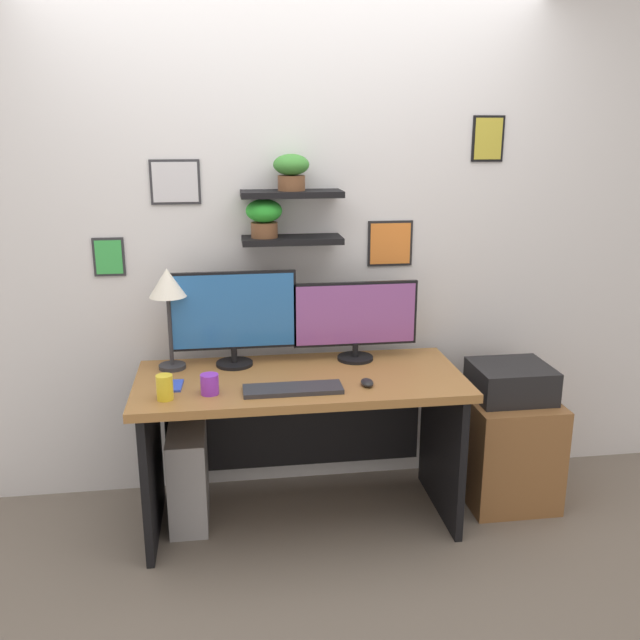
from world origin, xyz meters
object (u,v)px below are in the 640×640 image
(desk, at_px, (300,414))
(printer, at_px, (511,381))
(cell_phone, at_px, (174,386))
(monitor_right, at_px, (356,318))
(keyboard, at_px, (293,389))
(drawer_cabinet, at_px, (506,447))
(computer_mouse, at_px, (367,383))
(coffee_mug, at_px, (210,384))
(desk_lamp, at_px, (168,290))
(water_cup, at_px, (165,387))
(monitor_left, at_px, (233,315))
(computer_tower_left, at_px, (188,475))

(desk, height_order, printer, desk)
(cell_phone, bearing_deg, monitor_right, 20.07)
(keyboard, distance_m, drawer_cabinet, 1.26)
(computer_mouse, distance_m, cell_phone, 0.87)
(computer_mouse, bearing_deg, coffee_mug, 180.00)
(desk_lamp, bearing_deg, keyboard, -34.85)
(monitor_right, xyz_separation_m, water_cup, (-0.91, -0.41, -0.16))
(desk_lamp, bearing_deg, cell_phone, -84.46)
(monitor_left, height_order, coffee_mug, monitor_left)
(computer_mouse, relative_size, drawer_cabinet, 0.16)
(monitor_right, height_order, drawer_cabinet, monitor_right)
(keyboard, bearing_deg, desk_lamp, 145.15)
(desk_lamp, xyz_separation_m, coffee_mug, (0.18, -0.36, -0.34))
(computer_mouse, distance_m, desk_lamp, 1.03)
(desk_lamp, xyz_separation_m, computer_tower_left, (0.06, -0.13, -0.90))
(drawer_cabinet, xyz_separation_m, computer_tower_left, (-1.63, 0.00, -0.04))
(cell_phone, bearing_deg, drawer_cabinet, 7.46)
(desk, bearing_deg, monitor_left, 151.52)
(desk, height_order, keyboard, keyboard)
(computer_mouse, bearing_deg, desk_lamp, 157.85)
(desk_lamp, distance_m, drawer_cabinet, 1.89)
(monitor_left, xyz_separation_m, coffee_mug, (-0.11, -0.37, -0.21))
(keyboard, height_order, computer_tower_left, keyboard)
(coffee_mug, bearing_deg, desk_lamp, 117.09)
(computer_mouse, height_order, desk_lamp, desk_lamp)
(desk, relative_size, computer_tower_left, 3.23)
(monitor_right, height_order, desk_lamp, desk_lamp)
(coffee_mug, height_order, drawer_cabinet, coffee_mug)
(water_cup, distance_m, drawer_cabinet, 1.79)
(monitor_right, xyz_separation_m, computer_tower_left, (-0.85, -0.14, -0.73))
(desk_lamp, distance_m, coffee_mug, 0.53)
(monitor_left, bearing_deg, coffee_mug, -107.06)
(printer, bearing_deg, monitor_right, 169.48)
(coffee_mug, bearing_deg, desk, 26.74)
(monitor_right, bearing_deg, computer_tower_left, -170.66)
(printer, bearing_deg, desk_lamp, 175.54)
(coffee_mug, bearing_deg, drawer_cabinet, 8.76)
(desk_lamp, distance_m, water_cup, 0.52)
(keyboard, xyz_separation_m, desk_lamp, (-0.55, 0.38, 0.38))
(computer_mouse, bearing_deg, desk, 143.65)
(monitor_left, bearing_deg, monitor_right, -0.01)
(monitor_left, distance_m, monitor_right, 0.61)
(monitor_left, height_order, computer_tower_left, monitor_left)
(cell_phone, relative_size, printer, 0.37)
(desk, relative_size, computer_mouse, 17.05)
(coffee_mug, bearing_deg, computer_mouse, -0.00)
(desk, distance_m, computer_mouse, 0.42)
(monitor_right, distance_m, computer_mouse, 0.42)
(monitor_right, height_order, computer_tower_left, monitor_right)
(keyboard, distance_m, desk_lamp, 0.77)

